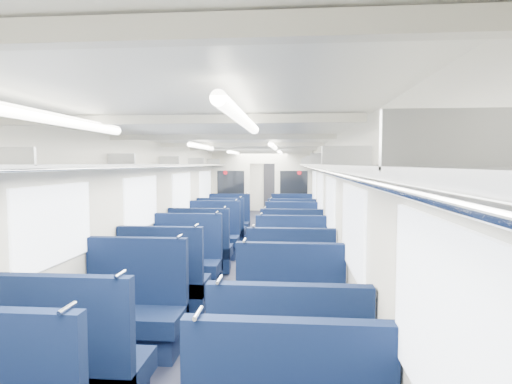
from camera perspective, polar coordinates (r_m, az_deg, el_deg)
name	(u,v)px	position (r m, az deg, el deg)	size (l,w,h in m)	color
floor	(253,257)	(9.26, -0.43, -8.63)	(2.80, 18.00, 0.01)	black
ceiling	(253,147)	(9.05, -0.44, 6.05)	(2.80, 18.00, 0.01)	silver
wall_left	(188,202)	(9.32, -9.04, -1.29)	(0.02, 18.00, 2.35)	beige
dado_left	(189,239)	(9.42, -8.90, -6.29)	(0.03, 17.90, 0.70)	black
wall_right	(319,203)	(9.06, 8.42, -1.43)	(0.02, 18.00, 2.35)	beige
dado_right	(318,241)	(9.17, 8.28, -6.57)	(0.03, 17.90, 0.70)	black
wall_far	(273,183)	(18.04, 2.25, 1.20)	(2.80, 0.02, 2.35)	beige
luggage_rack_left	(197,165)	(9.24, -7.96, 3.63)	(0.36, 17.40, 0.18)	#B2B5BA
luggage_rack_right	(310,165)	(9.01, 7.28, 3.64)	(0.36, 17.40, 0.18)	#B2B5BA
windows	(251,192)	(8.61, -0.72, -0.02)	(2.78, 15.60, 0.75)	white
ceiling_fittings	(252,149)	(8.79, -0.60, 5.72)	(2.70, 16.06, 0.11)	beige
end_door	(273,187)	(17.99, 2.24, 0.64)	(0.75, 0.06, 2.00)	black
bulkhead	(262,191)	(11.85, 0.83, 0.12)	(2.80, 0.10, 2.35)	beige
seat_4	(71,375)	(3.81, -23.47, -21.60)	(1.10, 0.61, 1.23)	#0B1838
seat_6	(133,316)	(4.88, -16.12, -15.71)	(1.10, 0.61, 1.23)	#0B1838
seat_7	(290,328)	(4.42, 4.57, -17.67)	(1.10, 0.61, 1.23)	#0B1838
seat_8	(165,286)	(5.88, -12.14, -12.25)	(1.10, 0.61, 1.23)	#0B1838
seat_9	(291,289)	(5.64, 4.66, -12.86)	(1.10, 0.61, 1.23)	#0B1838
seat_10	(186,266)	(6.93, -9.34, -9.73)	(1.10, 0.61, 1.23)	#0B1838
seat_11	(291,270)	(6.60, 4.71, -10.39)	(1.10, 0.61, 1.23)	#0B1838
seat_12	(201,252)	(7.98, -7.38, -7.92)	(1.10, 0.61, 1.23)	#0B1838
seat_13	(291,253)	(7.81, 4.75, -8.16)	(1.10, 0.61, 1.23)	#0B1838
seat_14	(214,240)	(9.18, -5.70, -6.35)	(1.10, 0.61, 1.23)	#0B1838
seat_15	(292,242)	(8.91, 4.78, -6.66)	(1.10, 0.61, 1.23)	#0B1838
seat_16	(222,232)	(10.18, -4.63, -5.34)	(1.10, 0.61, 1.23)	#0B1838
seat_17	(292,233)	(9.96, 4.80, -5.55)	(1.10, 0.61, 1.23)	#0B1838
seat_18	(229,225)	(11.26, -3.69, -4.45)	(1.10, 0.61, 1.23)	#0B1838
seat_19	(292,225)	(11.27, 4.82, -4.45)	(1.10, 0.61, 1.23)	#0B1838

